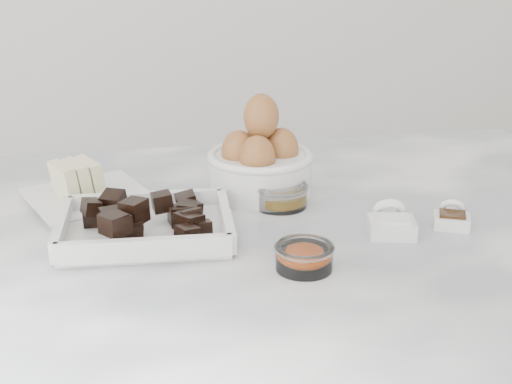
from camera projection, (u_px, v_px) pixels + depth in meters
marble_slab at (246, 241)px, 0.99m from camera, size 1.20×0.80×0.04m
chocolate_dish at (145, 221)px, 0.94m from camera, size 0.24×0.19×0.06m
butter_plate at (87, 190)px, 1.06m from camera, size 0.22×0.22×0.07m
sugar_ramekin at (281, 172)px, 1.11m from camera, size 0.10×0.10×0.06m
egg_bowl at (260, 162)px, 1.09m from camera, size 0.16×0.16×0.16m
honey_bowl at (281, 194)px, 1.05m from camera, size 0.08×0.08×0.04m
zest_bowl at (304, 256)px, 0.86m from camera, size 0.07×0.07×0.03m
vanilla_spoon at (452, 217)px, 0.98m from camera, size 0.06×0.07×0.04m
salt_spoon at (391, 222)px, 0.96m from camera, size 0.07×0.08×0.05m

